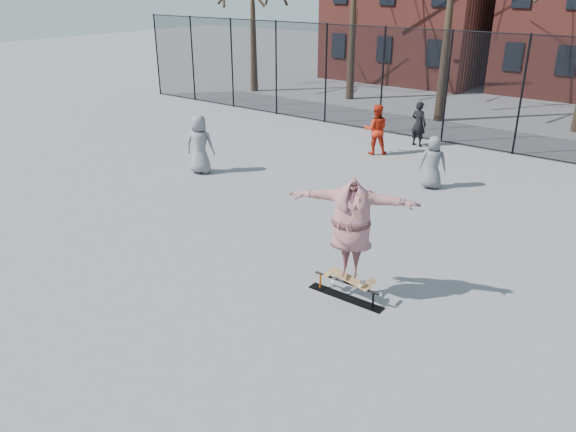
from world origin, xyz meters
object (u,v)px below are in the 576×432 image
Objects in this scene: skateboard at (349,280)px; bystander_extra at (433,162)px; skate_rail at (346,291)px; bystander_red at (376,129)px; bystander_grey at (200,145)px; skater at (351,231)px; bystander_black at (419,124)px.

skateboard is 0.60× the size of bystander_extra.
bystander_red is (-4.27, 8.77, 0.72)m from skate_rail.
bystander_extra is at bearing 100.77° from skate_rail.
bystander_grey reaches higher than bystander_red.
skater is 1.45× the size of bystander_black.
skateboard is 8.46m from bystander_grey.
bystander_extra is at bearing 77.69° from skater.
bystander_black is at bearing 108.51° from skate_rail.
bystander_extra reaches higher than skateboard.
bystander_grey reaches higher than bystander_black.
skateboard is 11.21m from bystander_black.
bystander_red reaches higher than skateboard.
bystander_grey is 1.06× the size of bystander_red.
bystander_extra is at bearing 179.94° from bystander_grey.
skateboard reaches higher than skate_rail.
bystander_red is (-4.33, 8.77, -0.55)m from skater.
skateboard is 0.58× the size of bystander_black.
bystander_grey is at bearing 154.34° from skateboard.
bystander_grey is (-7.61, 3.66, 0.50)m from skateboard.
bystander_black reaches higher than skateboard.
bystander_black is at bearing -145.85° from bystander_grey.
skate_rail is 1.03× the size of bystander_extra.
skateboard is at bearing 82.77° from bystander_red.
bystander_black reaches higher than skate_rail.
bystander_red reaches higher than bystander_extra.
skater is at bearing 128.44° from bystander_grey.
bystander_red is at bearing 92.70° from skater.
skate_rail is at bearing 156.43° from skater.
skateboard is (0.06, 0.00, 0.27)m from skate_rail.
skateboard is 0.40× the size of skater.
bystander_extra is (6.28, 3.04, -0.14)m from bystander_grey.
skater reaches higher than bystander_red.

